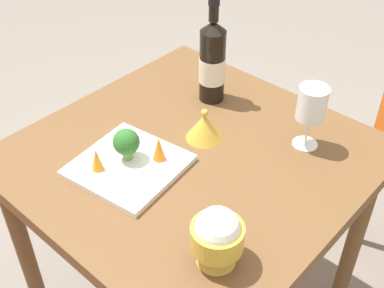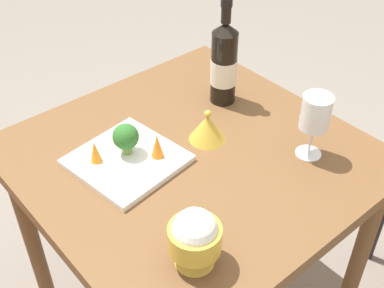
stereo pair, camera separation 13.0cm
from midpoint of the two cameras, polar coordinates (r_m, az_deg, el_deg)
name	(u,v)px [view 2 (the right image)]	position (r m, az deg, el deg)	size (l,w,h in m)	color
dining_table	(192,179)	(1.38, 2.70, -4.08)	(0.84, 0.84, 0.74)	brown
wine_bottle	(224,63)	(1.46, 6.23, 9.05)	(0.08, 0.08, 0.32)	black
wine_glass	(316,114)	(1.29, 16.71, 3.18)	(0.08, 0.08, 0.18)	white
rice_bowl	(195,238)	(1.02, 4.03, -10.75)	(0.11, 0.11, 0.14)	gold
rice_bowl_lid	(207,127)	(1.34, 4.53, 1.78)	(0.10, 0.10, 0.09)	gold
serving_plate	(127,160)	(1.29, -4.54, -1.98)	(0.28, 0.28, 0.02)	white
broccoli_floret	(126,137)	(1.27, -4.65, 0.65)	(0.07, 0.07, 0.09)	#729E4C
carrot_garnish_left	(95,152)	(1.26, -8.08, -0.98)	(0.03, 0.03, 0.06)	orange
carrot_garnish_right	(157,146)	(1.26, -1.04, -0.31)	(0.03, 0.03, 0.07)	orange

